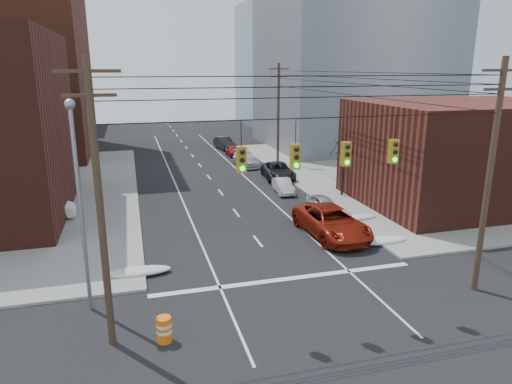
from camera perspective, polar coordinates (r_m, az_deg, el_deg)
ground at (r=18.76m, az=10.80°, el=-19.09°), size 160.00×160.00×0.00m
sidewalk_ne at (r=54.24m, az=24.11°, el=2.84°), size 40.00×40.00×0.15m
building_brick_far at (r=89.84m, az=-28.03°, el=10.65°), size 22.00×18.00×12.00m
building_office at (r=64.76m, az=11.89°, el=16.72°), size 22.00×20.00×25.00m
building_glass at (r=89.39m, az=5.17°, el=15.53°), size 20.00×18.00×22.00m
building_storefront at (r=39.56m, az=24.57°, el=4.42°), size 16.00×12.00×8.00m
utility_pole_left at (r=17.44m, az=-18.98°, el=-1.28°), size 2.20×0.28×11.00m
utility_pole_right at (r=23.47m, az=27.17°, el=1.96°), size 2.20×0.28×11.00m
utility_pole_far at (r=50.50m, az=2.81°, el=9.89°), size 2.20×0.28×11.00m
traffic_signals at (r=18.56m, az=8.14°, el=4.76°), size 17.00×0.42×2.02m
street_light at (r=20.48m, az=-21.29°, el=0.18°), size 0.44×0.44×9.32m
bare_tree at (r=38.59m, az=10.80°, el=2.75°), size 2.09×2.20×4.93m
snow_nw at (r=24.97m, az=-14.62°, el=-9.61°), size 3.50×1.08×0.42m
snow_ne at (r=29.34m, az=15.74°, el=-5.87°), size 3.00×1.08×0.42m
snow_east_far at (r=33.02m, az=11.75°, el=-3.23°), size 4.00×1.08×0.42m
red_pickup at (r=29.75m, az=9.42°, el=-3.72°), size 3.43×6.85×1.86m
parked_car_a at (r=34.70m, az=8.39°, el=-1.46°), size 1.76×3.71×1.22m
parked_car_b at (r=39.57m, az=3.42°, el=0.76°), size 1.60×3.80×1.22m
parked_car_c at (r=44.50m, az=2.78°, el=2.64°), size 3.19×5.94×1.58m
parked_car_d at (r=50.42m, az=-1.36°, el=4.13°), size 2.33×5.38×1.54m
parked_car_e at (r=56.49m, az=-2.88°, el=5.17°), size 1.48×3.64×1.24m
parked_car_f at (r=61.41m, az=-3.99°, el=6.13°), size 2.23×4.94×1.57m
lot_car_a at (r=35.34m, az=-25.49°, el=-1.98°), size 4.86×2.01×1.56m
lot_car_b at (r=42.40m, az=-24.74°, el=0.69°), size 5.46×3.24×1.42m
lot_car_c at (r=37.77m, az=-28.60°, el=-1.38°), size 5.55×3.64×1.49m
lot_car_d at (r=40.23m, az=-29.27°, el=-0.60°), size 4.19×1.74×1.42m
construction_barrel at (r=19.12m, az=-11.41°, el=-16.46°), size 0.68×0.68×1.06m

